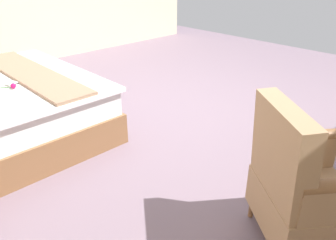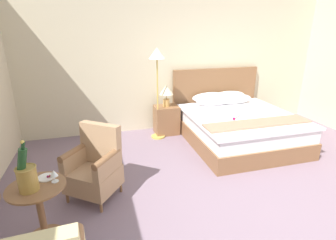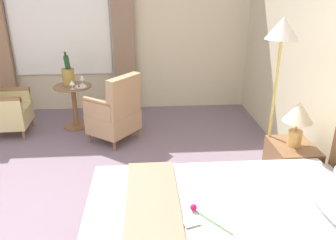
{
  "view_description": "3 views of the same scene",
  "coord_description": "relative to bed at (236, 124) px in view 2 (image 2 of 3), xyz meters",
  "views": [
    {
      "loc": [
        -2.43,
        2.57,
        1.64
      ],
      "look_at": [
        -0.88,
        1.08,
        0.58
      ],
      "focal_mm": 35.0,
      "sensor_mm": 36.0,
      "label": 1
    },
    {
      "loc": [
        -1.75,
        -2.21,
        2.14
      ],
      "look_at": [
        -0.8,
        1.19,
        0.88
      ],
      "focal_mm": 28.0,
      "sensor_mm": 36.0,
      "label": 2
    },
    {
      "loc": [
        2.38,
        1.34,
        2.03
      ],
      "look_at": [
        -0.68,
        1.56,
        0.78
      ],
      "focal_mm": 35.0,
      "sensor_mm": 36.0,
      "label": 3
    }
  ],
  "objects": [
    {
      "name": "wine_glass_near_edge",
      "position": [
        -3.32,
        -1.66,
        0.41
      ],
      "size": [
        0.07,
        0.07,
        0.14
      ],
      "color": "white",
      "rests_on": "side_table_round"
    },
    {
      "name": "bedside_lamp",
      "position": [
        -1.22,
        0.72,
        0.56
      ],
      "size": [
        0.28,
        0.28,
        0.44
      ],
      "color": "tan",
      "rests_on": "nightstand"
    },
    {
      "name": "floor_lamp_brass",
      "position": [
        -1.44,
        0.55,
        1.12
      ],
      "size": [
        0.31,
        0.31,
        1.78
      ],
      "color": "gold",
      "rests_on": "ground"
    },
    {
      "name": "champagne_bucket",
      "position": [
        -3.29,
        -1.85,
        0.48
      ],
      "size": [
        0.19,
        0.19,
        0.52
      ],
      "color": "#A3813A",
      "rests_on": "side_table_round"
    },
    {
      "name": "wall_headboard_side",
      "position": [
        -0.83,
        1.13,
        1.08
      ],
      "size": [
        6.6,
        0.12,
        2.85
      ],
      "color": "beige",
      "rests_on": "ground"
    },
    {
      "name": "snack_plate",
      "position": [
        -3.16,
        -1.66,
        0.32
      ],
      "size": [
        0.18,
        0.18,
        0.04
      ],
      "color": "white",
      "rests_on": "side_table_round"
    },
    {
      "name": "armchair_by_window",
      "position": [
        -2.69,
        -1.13,
        0.08
      ],
      "size": [
        0.8,
        0.8,
        0.96
      ],
      "color": "brown",
      "rests_on": "ground"
    },
    {
      "name": "wine_glass_near_bucket",
      "position": [
        -3.07,
        -1.76,
        0.41
      ],
      "size": [
        0.08,
        0.08,
        0.13
      ],
      "color": "white",
      "rests_on": "side_table_round"
    },
    {
      "name": "bed",
      "position": [
        0.0,
        0.0,
        0.0
      ],
      "size": [
        1.98,
        2.2,
        1.28
      ],
      "color": "brown",
      "rests_on": "ground"
    },
    {
      "name": "side_table_round",
      "position": [
        -3.24,
        -1.79,
        0.03
      ],
      "size": [
        0.56,
        0.56,
        0.66
      ],
      "color": "brown",
      "rests_on": "ground"
    },
    {
      "name": "ground_plane",
      "position": [
        -0.83,
        -2.05,
        -0.34
      ],
      "size": [
        7.98,
        7.98,
        0.0
      ],
      "primitive_type": "plane",
      "color": "slate"
    },
    {
      "name": "nightstand",
      "position": [
        -1.22,
        0.72,
        -0.05
      ],
      "size": [
        0.51,
        0.4,
        0.6
      ],
      "color": "brown",
      "rests_on": "ground"
    }
  ]
}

